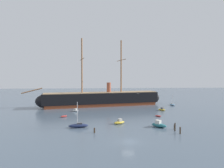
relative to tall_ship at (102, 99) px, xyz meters
The scene contains 17 objects.
ground_plane 53.15m from the tall_ship, 86.15° to the right, with size 400.00×400.00×0.00m, color #4C5B6B.
tall_ship is the anchor object (origin of this frame).
sailboat_foreground_left 40.99m from the tall_ship, 101.09° to the right, with size 5.47×2.02×6.98m.
motorboat_foreground_right 43.83m from the tall_ship, 71.41° to the right, with size 4.34×4.57×1.87m.
motorboat_near_centre 37.11m from the tall_ship, 84.31° to the right, with size 3.78×2.96×1.47m.
dinghy_mid_left 29.23m from the tall_ship, 118.72° to the right, with size 2.50×2.25×0.56m.
dinghy_mid_right 33.14m from the tall_ship, 56.45° to the right, with size 2.28×2.13×0.51m.
motorboat_alongside_bow 18.56m from the tall_ship, 127.68° to the right, with size 3.07×2.66×1.22m.
motorboat_alongside_stern 28.41m from the tall_ship, 33.16° to the right, with size 2.98×3.34×1.34m.
sailboat_far_left 24.18m from the tall_ship, behind, with size 2.53×5.00×6.24m.
sailboat_far_right 33.68m from the tall_ship, ahead, with size 2.05×4.17×5.22m.
dinghy_distant_centre 11.87m from the tall_ship, 67.60° to the left, with size 2.18×2.73×0.59m.
mooring_piling_nearest 51.19m from the tall_ship, 70.62° to the right, with size 0.34×0.34×1.67m, color #423323.
mooring_piling_left_pair 48.75m from the tall_ship, 69.93° to the right, with size 0.28×0.28×2.10m, color #382B1E.
mooring_piling_right_pair 45.82m from the tall_ship, 94.47° to the right, with size 0.38×0.38×1.22m, color #423323.
mooring_piling_midwater 47.48m from the tall_ship, 68.72° to the right, with size 0.34×0.34×1.33m, color #4C3D2D.
seagull_in_flight 34.49m from the tall_ship, 72.90° to the right, with size 0.43×1.35×0.14m.
Camera 1 is at (-7.01, -41.34, 13.68)m, focal length 32.15 mm.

